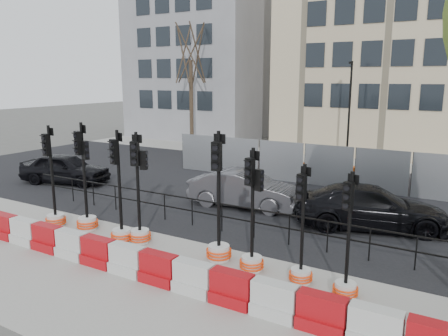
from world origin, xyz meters
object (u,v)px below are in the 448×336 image
Objects in this scene: traffic_signal_d at (139,217)px; car_a at (65,168)px; traffic_signal_a at (54,206)px; traffic_signal_h at (346,273)px; car_c at (371,207)px.

traffic_signal_d reaches higher than car_a.
traffic_signal_a is 3.59m from traffic_signal_d.
traffic_signal_a is at bearing -149.23° from car_a.
car_a is at bearing -178.07° from traffic_signal_h.
traffic_signal_a is 10.05m from traffic_signal_h.
traffic_signal_a is 6.60m from car_a.
traffic_signal_a reaches higher than traffic_signal_h.
traffic_signal_d is 9.38m from car_a.
car_c is at bearing 35.41° from traffic_signal_a.
car_a is at bearing 75.29° from car_c.
traffic_signal_a is at bearing -161.02° from traffic_signal_h.
car_a is (-4.82, 4.51, 0.01)m from traffic_signal_a.
traffic_signal_d is at bearing -132.72° from car_a.
traffic_signal_d reaches higher than car_c.
traffic_signal_d is 6.49m from traffic_signal_h.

